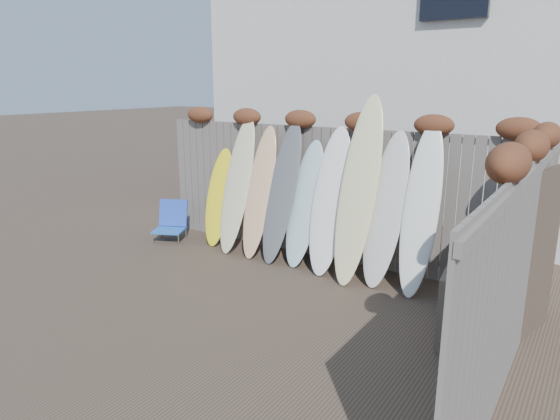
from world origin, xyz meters
The scene contains 16 objects.
ground centered at (0.00, 0.00, 0.00)m, with size 80.00×80.00×0.00m, color #493A2D.
back_fence centered at (0.06, 2.39, 1.18)m, with size 6.05×0.28×2.24m.
right_fence centered at (2.99, 0.25, 1.14)m, with size 0.28×4.40×2.24m.
house centered at (0.50, 6.50, 3.20)m, with size 8.50×5.50×6.33m.
beach_chair centered at (-2.62, 1.77, 0.31)m, with size 0.67×0.69×0.66m.
wooden_crate centered at (2.61, 0.80, 0.39)m, with size 0.66×0.55×0.77m, color #68544E.
lattice_panel centered at (3.02, 1.29, 0.91)m, with size 0.05×1.21×1.81m, color brown.
surfboard_0 centered at (-1.77, 2.05, 0.79)m, with size 0.46×0.07×1.64m, color yellow.
surfboard_1 centered at (-1.32, 1.97, 1.06)m, with size 0.49×0.07×2.22m, color beige.
surfboard_2 centered at (-0.88, 1.96, 1.00)m, with size 0.46×0.07×2.08m, color #E6A66F.
surfboard_3 centered at (-0.46, 1.95, 1.04)m, with size 0.50×0.07×2.17m, color #595D62.
surfboard_4 centered at (-0.09, 1.99, 0.92)m, with size 0.51×0.07×1.90m, color silver.
surfboard_5 centered at (0.35, 1.95, 1.02)m, with size 0.54×0.07×2.13m, color white.
surfboard_6 centered at (0.80, 1.89, 1.25)m, with size 0.53×0.07×2.60m, color #F3EBAB.
surfboard_7 centered at (1.17, 1.95, 1.02)m, with size 0.52×0.07×2.12m, color silver.
surfboard_8 centered at (1.64, 1.94, 1.08)m, with size 0.45×0.07×2.25m, color white.
Camera 1 is at (3.50, -4.12, 2.62)m, focal length 32.00 mm.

